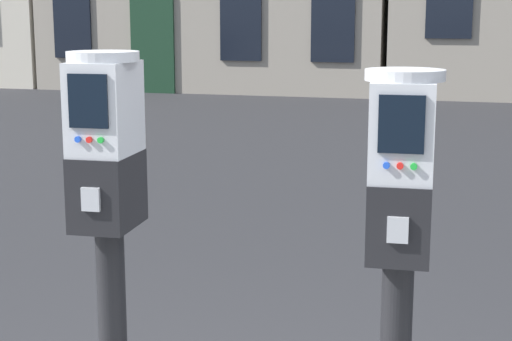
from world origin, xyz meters
name	(u,v)px	position (x,y,z in m)	size (l,w,h in m)	color
parking_meter_near_kerb	(108,206)	(-0.37, -0.14, 1.18)	(0.23, 0.26, 1.52)	black
parking_meter_twin_adjacent	(399,235)	(0.52, -0.14, 1.16)	(0.23, 0.26, 1.48)	black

